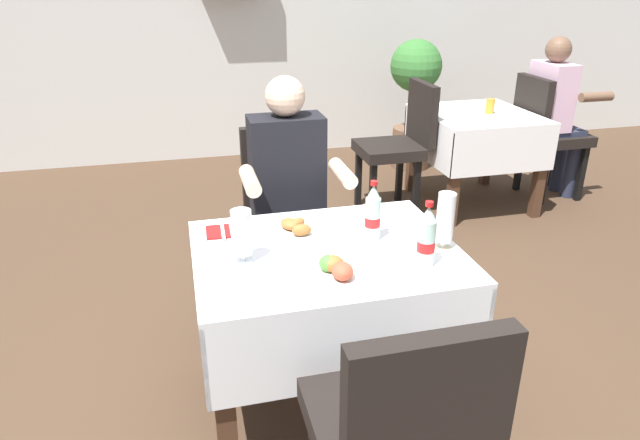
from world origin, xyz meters
name	(u,v)px	position (x,y,z in m)	size (l,w,h in m)	color
ground_plane	(322,393)	(0.00, 0.00, 0.00)	(11.00, 11.00, 0.00)	#473323
back_wall	(224,10)	(0.00, 3.67, 1.37)	(11.00, 0.12, 2.73)	silver
main_dining_table	(326,289)	(0.01, -0.03, 0.54)	(1.01, 0.79, 0.72)	white
chair_far_diner_seat	(288,212)	(0.01, 0.76, 0.55)	(0.44, 0.50, 0.97)	black
chair_near_camera_side	(399,431)	(0.01, -0.82, 0.55)	(0.44, 0.50, 0.97)	black
seated_diner_far	(290,191)	(0.00, 0.65, 0.71)	(0.50, 0.46, 1.26)	#282D42
plate_near_camera	(335,270)	(-0.02, -0.25, 0.75)	(0.26, 0.26, 0.07)	white
plate_far_diner	(298,228)	(-0.07, 0.14, 0.74)	(0.24, 0.24, 0.06)	white
beer_glass_left	(242,234)	(-0.31, -0.05, 0.83)	(0.08, 0.08, 0.20)	white
beer_glass_middle	(445,221)	(0.45, -0.13, 0.84)	(0.07, 0.07, 0.23)	white
cola_bottle_primary	(373,215)	(0.21, 0.01, 0.83)	(0.06, 0.06, 0.25)	silver
cola_bottle_secondary	(427,238)	(0.32, -0.24, 0.83)	(0.06, 0.06, 0.25)	silver
napkin_cutlery_set	(227,231)	(-0.34, 0.22, 0.73)	(0.17, 0.19, 0.01)	maroon
background_dining_table	(475,137)	(1.69, 1.89, 0.54)	(0.81, 0.87, 0.72)	white
background_chair_left	(400,140)	(1.08, 1.89, 0.55)	(0.50, 0.44, 0.97)	black
background_chair_right	(546,130)	(2.30, 1.89, 0.55)	(0.50, 0.44, 0.97)	black
background_patron	(555,110)	(2.35, 1.89, 0.71)	(0.46, 0.50, 1.26)	#282D42
background_table_tumbler	(490,106)	(1.76, 1.85, 0.78)	(0.06, 0.06, 0.11)	#C68928
potted_plant_corner	(414,93)	(1.58, 2.85, 0.69)	(0.46, 0.46, 1.16)	brown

